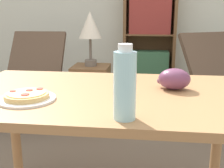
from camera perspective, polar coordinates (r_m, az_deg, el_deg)
name	(u,v)px	position (r m, az deg, el deg)	size (l,w,h in m)	color
dining_table	(103,111)	(1.32, -1.91, -5.46)	(1.37, 0.82, 0.73)	#A37549
pizza_on_plate	(27,97)	(1.22, -16.92, -2.48)	(0.24, 0.24, 0.04)	white
grape_bunch	(174,79)	(1.35, 12.51, 0.99)	(0.15, 0.12, 0.10)	#6B3856
drink_bottle	(125,85)	(0.94, 2.62, -0.12)	(0.08, 0.08, 0.26)	#A3DBEA
lounge_chair_near	(33,92)	(3.01, -15.82, -1.53)	(0.60, 0.78, 0.88)	slate
lounge_chair_far	(219,95)	(2.97, 21.00, -2.16)	(0.82, 0.94, 0.88)	slate
bookshelf	(149,40)	(3.68, 7.55, 8.90)	(0.65, 0.32, 1.61)	brown
side_table	(91,96)	(2.72, -4.21, -2.47)	(0.34, 0.34, 0.59)	brown
table_lamp	(90,28)	(2.60, -4.48, 11.36)	(0.21, 0.21, 0.50)	#665B51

